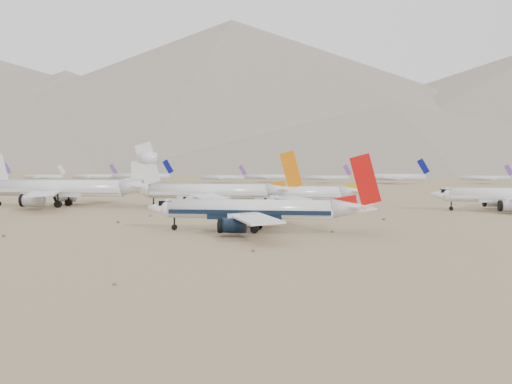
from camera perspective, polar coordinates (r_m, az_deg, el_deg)
ground at (r=128.95m, az=-3.28°, el=-3.96°), size 7000.00×7000.00×0.00m
main_airliner at (r=128.04m, az=0.36°, el=-1.83°), size 49.91×48.75×17.61m
row2_gold_tail at (r=190.49m, az=3.46°, el=-0.18°), size 51.05×49.92×18.18m
row2_orange_tail at (r=193.33m, az=-4.11°, el=-0.01°), size 54.96×53.77×19.61m
row2_white_trijet at (r=209.53m, az=-18.32°, el=0.37°), size 63.89×62.44×22.64m
distant_storage_row at (r=430.04m, az=10.81°, el=1.46°), size 611.74×60.10×16.15m
mountain_range at (r=1782.82m, az=9.27°, el=8.58°), size 7354.00×3024.00×470.00m
desert_scrub at (r=102.20m, az=-5.48°, el=-5.64°), size 261.14×122.96×0.63m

